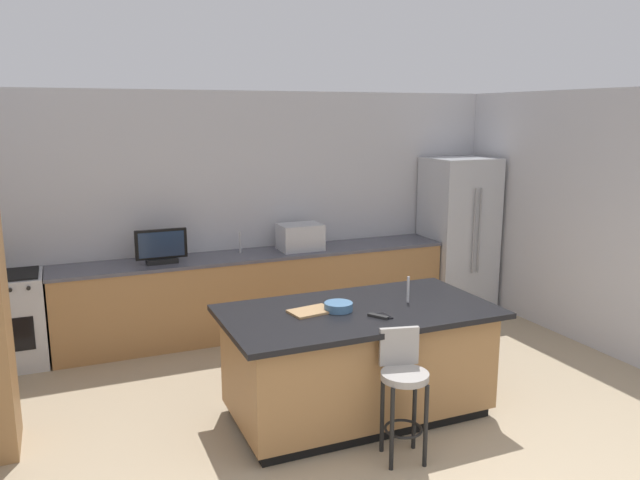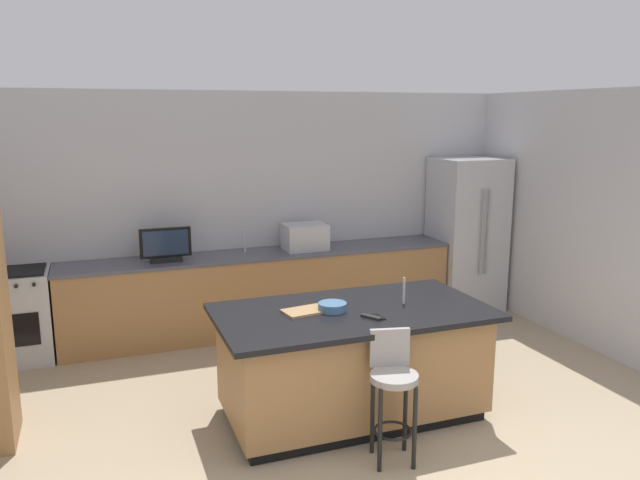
# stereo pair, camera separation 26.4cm
# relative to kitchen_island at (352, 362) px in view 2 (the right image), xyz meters

# --- Properties ---
(wall_back) EXTENTS (6.56, 0.12, 2.69)m
(wall_back) POSITION_rel_kitchen_island_xyz_m (-0.08, 2.61, 0.88)
(wall_back) COLOR #BCBCC1
(wall_back) RESTS_ON ground_plane
(wall_right) EXTENTS (0.12, 4.62, 2.69)m
(wall_right) POSITION_rel_kitchen_island_xyz_m (3.01, 0.50, 0.88)
(wall_right) COLOR #BCBCC1
(wall_right) RESTS_ON ground_plane
(counter_back) EXTENTS (4.42, 0.62, 0.91)m
(counter_back) POSITION_rel_kitchen_island_xyz_m (-0.13, 2.23, -0.01)
(counter_back) COLOR #9E7042
(counter_back) RESTS_ON ground_plane
(kitchen_island) EXTENTS (2.18, 1.17, 0.91)m
(kitchen_island) POSITION_rel_kitchen_island_xyz_m (0.00, 0.00, 0.00)
(kitchen_island) COLOR black
(kitchen_island) RESTS_ON ground_plane
(refrigerator) EXTENTS (0.81, 0.74, 1.90)m
(refrigerator) POSITION_rel_kitchen_island_xyz_m (2.49, 2.18, 0.49)
(refrigerator) COLOR #B7BABF
(refrigerator) RESTS_ON ground_plane
(range_oven) EXTENTS (0.70, 0.63, 0.93)m
(range_oven) POSITION_rel_kitchen_island_xyz_m (-2.70, 2.23, -0.00)
(range_oven) COLOR #B7BABF
(range_oven) RESTS_ON ground_plane
(microwave) EXTENTS (0.48, 0.36, 0.30)m
(microwave) POSITION_rel_kitchen_island_xyz_m (0.36, 2.23, 0.59)
(microwave) COLOR #B7BABF
(microwave) RESTS_ON counter_back
(tv_monitor) EXTENTS (0.53, 0.16, 0.36)m
(tv_monitor) POSITION_rel_kitchen_island_xyz_m (-1.20, 2.18, 0.61)
(tv_monitor) COLOR black
(tv_monitor) RESTS_ON counter_back
(sink_faucet_back) EXTENTS (0.02, 0.02, 0.24)m
(sink_faucet_back) POSITION_rel_kitchen_island_xyz_m (-0.32, 2.33, 0.57)
(sink_faucet_back) COLOR #B2B2B7
(sink_faucet_back) RESTS_ON counter_back
(sink_faucet_island) EXTENTS (0.02, 0.02, 0.22)m
(sink_faucet_island) POSITION_rel_kitchen_island_xyz_m (0.46, 0.00, 0.55)
(sink_faucet_island) COLOR #B2B2B7
(sink_faucet_island) RESTS_ON kitchen_island
(bar_stool_center) EXTENTS (0.35, 0.37, 0.94)m
(bar_stool_center) POSITION_rel_kitchen_island_xyz_m (0.01, -0.70, 0.10)
(bar_stool_center) COLOR gray
(bar_stool_center) RESTS_ON ground_plane
(fruit_bowl) EXTENTS (0.23, 0.23, 0.07)m
(fruit_bowl) POSITION_rel_kitchen_island_xyz_m (-0.16, 0.03, 0.48)
(fruit_bowl) COLOR #3F668C
(fruit_bowl) RESTS_ON kitchen_island
(cell_phone) EXTENTS (0.08, 0.15, 0.01)m
(cell_phone) POSITION_rel_kitchen_island_xyz_m (0.10, -0.25, 0.45)
(cell_phone) COLOR black
(cell_phone) RESTS_ON kitchen_island
(tv_remote) EXTENTS (0.13, 0.17, 0.02)m
(tv_remote) POSITION_rel_kitchen_island_xyz_m (0.05, -0.25, 0.45)
(tv_remote) COLOR black
(tv_remote) RESTS_ON kitchen_island
(cutting_board) EXTENTS (0.37, 0.27, 0.02)m
(cutting_board) POSITION_rel_kitchen_island_xyz_m (-0.38, 0.07, 0.45)
(cutting_board) COLOR #A87F51
(cutting_board) RESTS_ON kitchen_island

